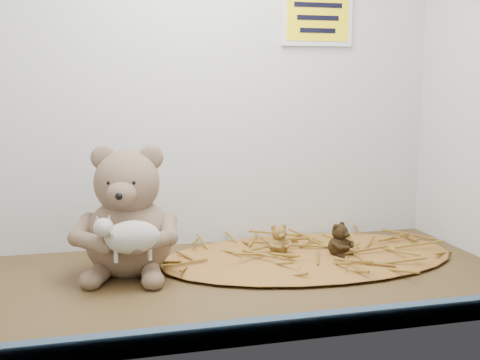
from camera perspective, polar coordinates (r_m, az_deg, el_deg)
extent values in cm
cube|color=#3B2A14|center=(122.34, -1.35, -9.59)|extent=(120.00, 60.00, 0.40)
cube|color=silver|center=(145.22, -4.15, 11.41)|extent=(120.00, 0.40, 90.00)
cube|color=#384E6B|center=(95.71, 2.66, -13.98)|extent=(119.28, 2.20, 3.60)
ellipsoid|color=brown|center=(137.78, 6.51, -7.18)|extent=(68.13, 39.56, 1.32)
cube|color=yellow|center=(153.58, 7.32, 14.99)|extent=(16.00, 1.20, 11.00)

